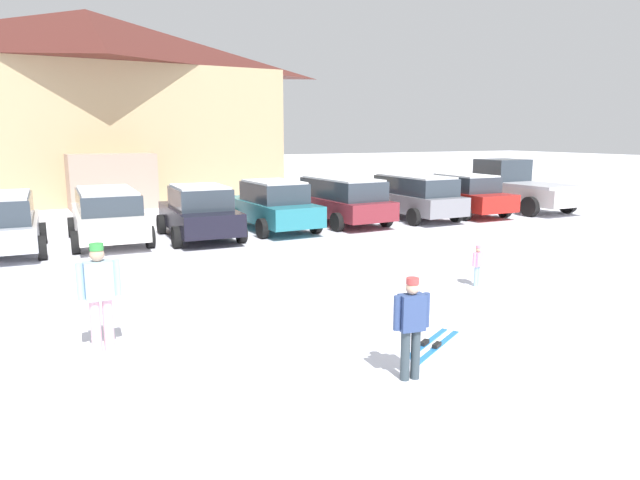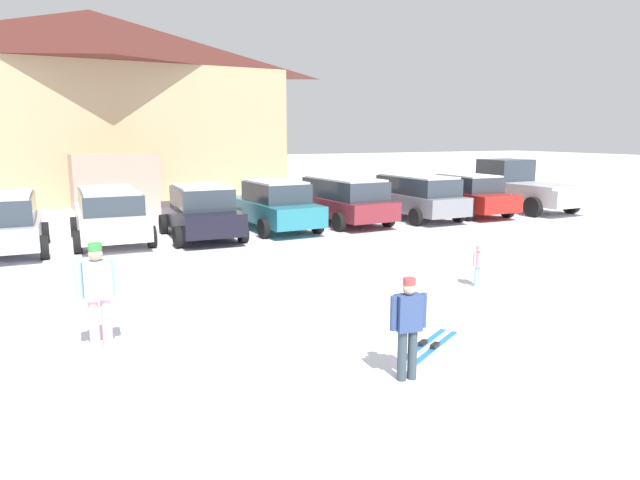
{
  "view_description": "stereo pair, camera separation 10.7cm",
  "coord_description": "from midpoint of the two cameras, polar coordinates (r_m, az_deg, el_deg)",
  "views": [
    {
      "loc": [
        -4.79,
        -4.36,
        3.25
      ],
      "look_at": [
        0.68,
        6.43,
        0.99
      ],
      "focal_mm": 32.0,
      "sensor_mm": 36.0,
      "label": 1
    },
    {
      "loc": [
        -4.7,
        -4.41,
        3.25
      ],
      "look_at": [
        0.68,
        6.43,
        0.99
      ],
      "focal_mm": 32.0,
      "sensor_mm": 36.0,
      "label": 2
    }
  ],
  "objects": [
    {
      "name": "parked_grey_wagon",
      "position": [
        22.25,
        9.24,
        4.4
      ],
      "size": [
        2.22,
        4.43,
        1.69
      ],
      "color": "gray",
      "rests_on": "ground"
    },
    {
      "name": "skier_adult_in_blue_parka",
      "position": [
        9.16,
        -21.49,
        -4.79
      ],
      "size": [
        0.62,
        0.24,
        1.67
      ],
      "color": "#EEB0C2",
      "rests_on": "ground"
    },
    {
      "name": "skier_teen_in_navy_coat",
      "position": [
        7.7,
        8.72,
        -8.17
      ],
      "size": [
        0.52,
        0.25,
        1.41
      ],
      "color": "#334048",
      "rests_on": "ground"
    },
    {
      "name": "ski_lodge",
      "position": [
        31.32,
        -21.94,
        12.42
      ],
      "size": [
        18.38,
        10.11,
        9.2
      ],
      "color": "tan",
      "rests_on": "ground"
    },
    {
      "name": "skier_child_in_pink_snowsuit",
      "position": [
        12.74,
        15.25,
        -2.26
      ],
      "size": [
        0.32,
        0.19,
        0.89
      ],
      "color": "#95BACD",
      "rests_on": "ground"
    },
    {
      "name": "parked_silver_wagon",
      "position": [
        17.76,
        -29.5,
        1.57
      ],
      "size": [
        2.28,
        4.08,
        1.66
      ],
      "color": "#B5B9C3",
      "rests_on": "ground"
    },
    {
      "name": "parked_red_sedan",
      "position": [
        23.9,
        13.95,
        4.46
      ],
      "size": [
        2.28,
        4.65,
        1.65
      ],
      "color": "red",
      "rests_on": "ground"
    },
    {
      "name": "parked_white_suv",
      "position": [
        18.38,
        -20.62,
        2.49
      ],
      "size": [
        2.32,
        4.68,
        1.62
      ],
      "color": "white",
      "rests_on": "ground"
    },
    {
      "name": "ground",
      "position": [
        7.23,
        18.95,
        -16.76
      ],
      "size": [
        160.0,
        160.0,
        0.0
      ],
      "primitive_type": "plane",
      "color": "white"
    },
    {
      "name": "pickup_truck",
      "position": [
        26.12,
        18.86,
        5.05
      ],
      "size": [
        2.56,
        5.37,
        2.15
      ],
      "color": "beige",
      "rests_on": "ground"
    },
    {
      "name": "parked_teal_hatchback",
      "position": [
        19.57,
        -4.96,
        3.5
      ],
      "size": [
        2.24,
        4.68,
        1.7
      ],
      "color": "teal",
      "rests_on": "ground"
    },
    {
      "name": "pair_of_skis",
      "position": [
        9.17,
        10.75,
        -10.26
      ],
      "size": [
        1.55,
        1.06,
        0.08
      ],
      "color": "#206DBA",
      "rests_on": "ground"
    },
    {
      "name": "parked_black_sedan",
      "position": [
        18.25,
        -12.14,
        2.76
      ],
      "size": [
        2.28,
        4.33,
        1.68
      ],
      "color": "black",
      "rests_on": "ground"
    },
    {
      "name": "parked_maroon_van",
      "position": [
        20.85,
        2.01,
        4.12
      ],
      "size": [
        2.39,
        4.65,
        1.69
      ],
      "color": "maroon",
      "rests_on": "ground"
    }
  ]
}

